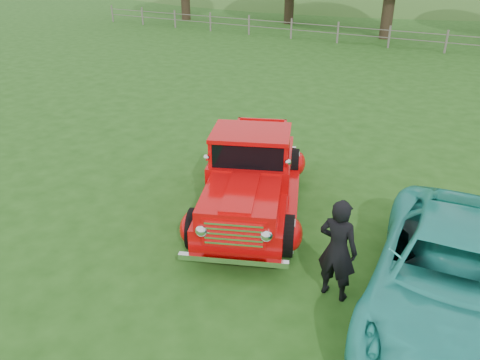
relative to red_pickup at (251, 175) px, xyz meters
The scene contains 6 objects.
ground 2.38m from the red_pickup, 72.54° to the right, with size 140.00×140.00×0.00m, color #1F4C14.
distant_hills 57.68m from the red_pickup, 93.41° to the left, with size 116.00×60.00×18.00m.
fence_line 19.88m from the red_pickup, 88.06° to the left, with size 48.00×0.12×1.20m.
red_pickup is the anchor object (origin of this frame).
teal_sedan 4.30m from the red_pickup, 17.42° to the right, with size 2.28×4.95×1.38m, color #2CB2A6.
man 3.01m from the red_pickup, 34.75° to the right, with size 0.62×0.41×1.71m, color black.
Camera 1 is at (3.52, -5.39, 4.92)m, focal length 35.00 mm.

